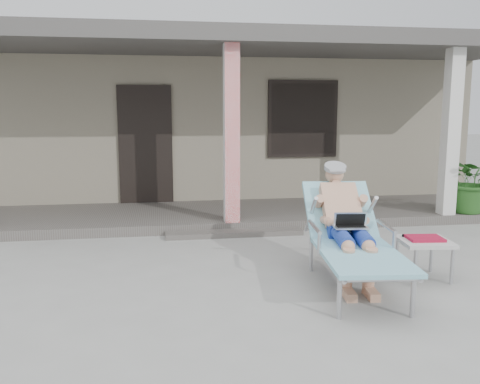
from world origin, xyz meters
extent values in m
plane|color=#9E9E99|center=(0.00, 0.00, 0.00)|extent=(60.00, 60.00, 0.00)
cube|color=gray|center=(0.00, 6.50, 1.50)|extent=(10.00, 5.00, 3.00)
cube|color=#474442|center=(0.00, 6.50, 3.15)|extent=(10.40, 5.40, 0.30)
cube|color=black|center=(-1.30, 3.97, 1.20)|extent=(0.95, 0.06, 2.10)
cube|color=black|center=(1.60, 3.97, 1.65)|extent=(1.20, 0.06, 1.30)
cube|color=black|center=(1.60, 3.96, 1.65)|extent=(1.32, 0.05, 1.42)
cube|color=#605B56|center=(0.00, 3.00, 0.07)|extent=(10.00, 2.00, 0.15)
cube|color=red|center=(0.00, 2.15, 1.45)|extent=(0.22, 0.22, 2.61)
cube|color=silver|center=(3.50, 2.15, 1.45)|extent=(0.22, 0.22, 2.61)
cube|color=#474442|center=(0.00, 3.00, 2.88)|extent=(10.00, 2.30, 0.24)
cube|color=#605B56|center=(0.00, 1.85, 0.04)|extent=(2.00, 0.30, 0.07)
cylinder|color=#B7B7BC|center=(0.47, -1.25, 0.19)|extent=(0.04, 0.04, 0.39)
cylinder|color=#B7B7BC|center=(1.12, -1.32, 0.19)|extent=(0.04, 0.04, 0.39)
cylinder|color=#B7B7BC|center=(0.62, 0.09, 0.19)|extent=(0.04, 0.04, 0.39)
cylinder|color=#B7B7BC|center=(1.27, 0.02, 0.19)|extent=(0.04, 0.04, 0.39)
cube|color=#B7B7BC|center=(0.85, -0.80, 0.40)|extent=(0.79, 1.34, 0.03)
cube|color=#86CCCF|center=(0.85, -0.80, 0.43)|extent=(0.90, 1.40, 0.04)
cube|color=#B7B7BC|center=(0.96, 0.13, 0.65)|extent=(0.72, 0.68, 0.52)
cube|color=#86CCCF|center=(0.96, 0.13, 0.69)|extent=(0.83, 0.76, 0.58)
cylinder|color=#97979A|center=(0.99, 0.43, 1.15)|extent=(0.28, 0.28, 0.14)
cube|color=silver|center=(0.90, -0.35, 0.61)|extent=(0.37, 0.28, 0.25)
cube|color=beige|center=(1.74, -0.37, 0.42)|extent=(0.58, 0.58, 0.04)
cylinder|color=#B7B7BC|center=(1.53, -0.57, 0.20)|extent=(0.04, 0.04, 0.40)
cylinder|color=#B7B7BC|center=(1.95, -0.57, 0.20)|extent=(0.04, 0.04, 0.40)
cylinder|color=#B7B7BC|center=(1.53, -0.16, 0.20)|extent=(0.04, 0.04, 0.40)
cylinder|color=#B7B7BC|center=(1.95, -0.16, 0.20)|extent=(0.04, 0.04, 0.40)
cube|color=#A41130|center=(1.74, -0.37, 0.45)|extent=(0.39, 0.31, 0.03)
cube|color=black|center=(1.74, -0.23, 0.45)|extent=(0.37, 0.06, 0.04)
imported|color=#26591E|center=(3.94, 2.25, 0.69)|extent=(1.23, 1.17, 1.09)
camera|label=1|loc=(-1.05, -5.29, 1.82)|focal=38.00mm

